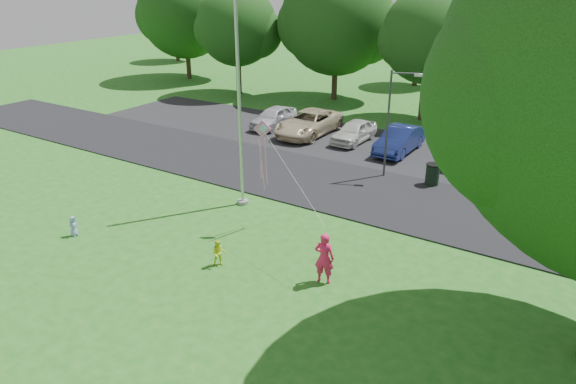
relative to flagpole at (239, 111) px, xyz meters
The scene contains 13 objects.
ground 7.39m from the flagpole, 55.01° to the right, with size 120.00×120.00×0.00m, color #21651A.
park_road 6.73m from the flagpole, 48.81° to the left, with size 60.00×6.00×0.06m, color black.
parking_strip 11.82m from the flagpole, 71.57° to the left, with size 42.00×7.00×0.06m, color black.
flagpole is the anchor object (origin of this frame).
street_lamp 7.76m from the flagpole, 57.33° to the left, with size 1.42×0.66×5.26m.
trash_can 9.79m from the flagpole, 45.77° to the left, with size 0.68×0.68×1.08m.
tree_row 19.95m from the flagpole, 75.18° to the left, with size 64.35×11.94×10.88m.
horizon_trees 29.85m from the flagpole, 75.32° to the left, with size 77.46×7.20×7.02m.
parked_cars 11.46m from the flagpole, 71.64° to the left, with size 20.00×5.39×1.49m.
woman 7.70m from the flagpole, 30.68° to the right, with size 0.65×0.43×1.79m, color #EB1F56.
child_yellow 6.39m from the flagpole, 61.97° to the right, with size 0.48×0.37×0.99m, color #DFF226.
child_blue 7.90m from the flagpole, 122.04° to the right, with size 0.40×0.26×0.82m, color #879DCF.
kite 2.63m from the flagpole, 33.19° to the right, with size 4.21×2.47×2.92m.
Camera 1 is at (9.21, -11.33, 9.37)m, focal length 32.00 mm.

